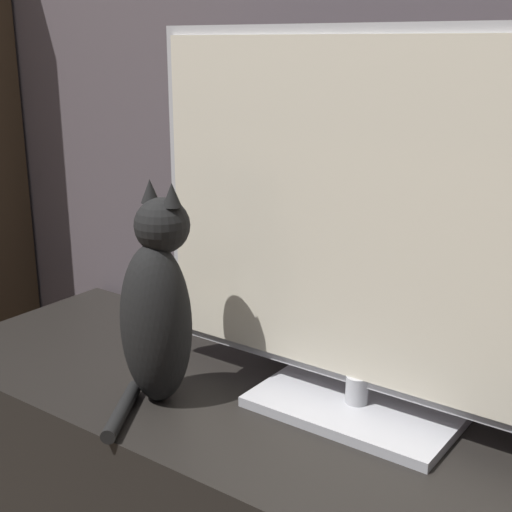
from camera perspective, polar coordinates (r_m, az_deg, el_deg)
wall_back at (r=1.55m, az=7.18°, el=19.36°), size 4.80×0.05×2.60m
tv at (r=1.29m, az=8.70°, el=1.76°), size 0.92×0.24×0.71m
cat at (r=1.39m, az=-7.86°, el=-4.27°), size 0.15×0.27×0.44m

